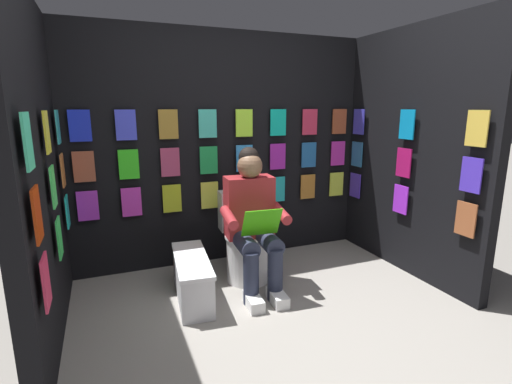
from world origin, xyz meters
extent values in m
plane|color=gray|center=(0.00, 0.00, 0.00)|extent=(30.00, 30.00, 0.00)
cube|color=black|center=(0.00, -1.77, 1.11)|extent=(2.99, 0.10, 2.21)
cube|color=purple|center=(1.26, -1.68, 0.68)|extent=(0.17, 0.01, 0.26)
cube|color=#C02EB1|center=(0.90, -1.68, 0.68)|extent=(0.17, 0.01, 0.26)
cube|color=#A0B01A|center=(0.54, -1.68, 0.68)|extent=(0.17, 0.01, 0.26)
cube|color=#D6D945|center=(0.18, -1.68, 0.68)|extent=(0.17, 0.01, 0.26)
cube|color=#961049|center=(-0.18, -1.68, 0.68)|extent=(0.17, 0.01, 0.26)
cube|color=teal|center=(-0.54, -1.68, 0.68)|extent=(0.17, 0.01, 0.26)
cube|color=#AC6E28|center=(-0.90, -1.68, 0.68)|extent=(0.17, 0.01, 0.26)
cube|color=#C2D23E|center=(-1.26, -1.68, 0.68)|extent=(0.17, 0.01, 0.26)
cube|color=#974932|center=(1.26, -1.68, 1.02)|extent=(0.17, 0.01, 0.26)
cube|color=#2DC81B|center=(0.90, -1.68, 1.02)|extent=(0.17, 0.01, 0.26)
cube|color=#9F365C|center=(0.54, -1.68, 1.02)|extent=(0.17, 0.01, 0.26)
cube|color=#1B9647|center=(0.18, -1.68, 1.02)|extent=(0.17, 0.01, 0.26)
cube|color=#318FDE|center=(-0.18, -1.68, 1.02)|extent=(0.17, 0.01, 0.26)
cube|color=purple|center=(-0.54, -1.68, 1.02)|extent=(0.17, 0.01, 0.26)
cube|color=#205B98|center=(-0.90, -1.68, 1.02)|extent=(0.17, 0.01, 0.26)
cube|color=#BA299D|center=(-1.26, -1.68, 1.02)|extent=(0.17, 0.01, 0.26)
cube|color=#1929CA|center=(1.26, -1.68, 1.36)|extent=(0.17, 0.01, 0.26)
cube|color=blue|center=(0.90, -1.68, 1.36)|extent=(0.17, 0.01, 0.26)
cube|color=olive|center=(0.54, -1.68, 1.36)|extent=(0.17, 0.01, 0.26)
cube|color=#3CBCAA|center=(0.18, -1.68, 1.36)|extent=(0.17, 0.01, 0.26)
cube|color=#A6EF33|center=(-0.18, -1.68, 1.36)|extent=(0.17, 0.01, 0.26)
cube|color=#0EB8A2|center=(-0.54, -1.68, 1.36)|extent=(0.17, 0.01, 0.26)
cube|color=#C62C4C|center=(-0.90, -1.68, 1.36)|extent=(0.17, 0.01, 0.26)
cube|color=brown|center=(-1.26, -1.68, 1.36)|extent=(0.17, 0.01, 0.26)
cube|color=black|center=(-1.50, -0.86, 1.11)|extent=(0.10, 1.72, 2.21)
cube|color=#422AAE|center=(-1.41, -1.55, 0.68)|extent=(0.01, 0.17, 0.26)
cube|color=#A029E3|center=(-1.41, -0.86, 0.68)|extent=(0.01, 0.17, 0.26)
cube|color=#A25732|center=(-1.41, -0.17, 0.68)|extent=(0.01, 0.17, 0.26)
cube|color=#26628E|center=(-1.41, -1.55, 1.02)|extent=(0.01, 0.17, 0.26)
cube|color=#A91358|center=(-1.41, -0.86, 1.02)|extent=(0.01, 0.17, 0.26)
cube|color=#4930CB|center=(-1.41, -0.17, 1.02)|extent=(0.01, 0.17, 0.26)
cube|color=#3736B4|center=(-1.41, -1.55, 1.36)|extent=(0.01, 0.17, 0.26)
cube|color=#0C86C9|center=(-1.41, -0.86, 1.36)|extent=(0.01, 0.17, 0.26)
cube|color=gold|center=(-1.41, -0.17, 1.36)|extent=(0.01, 0.17, 0.26)
cube|color=black|center=(1.50, -0.86, 1.11)|extent=(0.10, 1.72, 2.21)
cube|color=#E42F57|center=(1.41, -0.17, 0.68)|extent=(0.01, 0.17, 0.26)
cube|color=#39DF5A|center=(1.41, -0.86, 0.68)|extent=(0.01, 0.17, 0.26)
cube|color=#20E1CF|center=(1.41, -1.55, 0.68)|extent=(0.01, 0.17, 0.26)
cube|color=#B43109|center=(1.41, -0.17, 1.02)|extent=(0.01, 0.17, 0.26)
cube|color=#48EE62|center=(1.41, -0.86, 1.02)|extent=(0.01, 0.17, 0.26)
cube|color=orange|center=(1.41, -1.55, 1.02)|extent=(0.01, 0.17, 0.26)
cube|color=#42D49D|center=(1.41, -0.17, 1.36)|extent=(0.01, 0.17, 0.26)
cube|color=yellow|center=(1.41, -0.86, 1.36)|extent=(0.01, 0.17, 0.26)
cube|color=#32B0B2|center=(1.41, -1.55, 1.36)|extent=(0.01, 0.17, 0.26)
cylinder|color=white|center=(-0.01, -1.15, 0.20)|extent=(0.38, 0.38, 0.40)
cylinder|color=white|center=(-0.01, -1.15, 0.41)|extent=(0.41, 0.41, 0.02)
cube|color=white|center=(-0.03, -1.41, 0.58)|extent=(0.39, 0.21, 0.36)
cylinder|color=white|center=(-0.03, -1.32, 0.58)|extent=(0.39, 0.10, 0.39)
cube|color=maroon|center=(-0.01, -1.12, 0.68)|extent=(0.41, 0.25, 0.52)
sphere|color=brown|center=(-0.01, -1.09, 1.04)|extent=(0.21, 0.21, 0.21)
sphere|color=black|center=(-0.01, -1.12, 1.11)|extent=(0.17, 0.17, 0.17)
cylinder|color=#23283D|center=(-0.10, -0.92, 0.44)|extent=(0.18, 0.41, 0.15)
cylinder|color=#23283D|center=(0.10, -0.93, 0.44)|extent=(0.18, 0.41, 0.15)
cylinder|color=#23283D|center=(-0.09, -0.74, 0.21)|extent=(0.12, 0.12, 0.42)
cylinder|color=#23283D|center=(0.11, -0.75, 0.21)|extent=(0.12, 0.12, 0.42)
cube|color=white|center=(-0.08, -0.68, 0.04)|extent=(0.13, 0.27, 0.09)
cube|color=white|center=(0.12, -0.69, 0.04)|extent=(0.13, 0.27, 0.09)
cylinder|color=maroon|center=(-0.22, -0.93, 0.66)|extent=(0.11, 0.31, 0.13)
cylinder|color=maroon|center=(0.22, -0.96, 0.66)|extent=(0.11, 0.31, 0.13)
cube|color=#339C0B|center=(0.01, -0.79, 0.64)|extent=(0.31, 0.15, 0.23)
cube|color=silver|center=(0.52, -1.00, 0.16)|extent=(0.32, 0.78, 0.32)
cube|color=white|center=(0.52, -1.00, 0.33)|extent=(0.33, 0.82, 0.03)
camera|label=1|loc=(1.10, 1.80, 1.51)|focal=26.65mm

